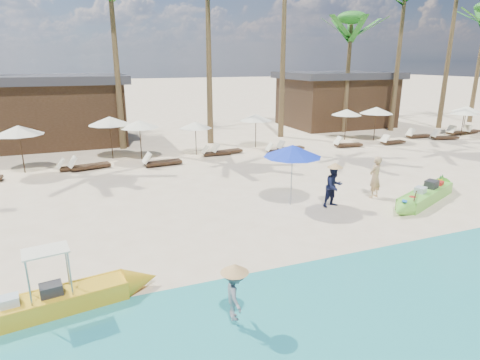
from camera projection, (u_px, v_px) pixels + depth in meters
name	position (u px, v px, depth m)	size (l,w,h in m)	color
ground	(275.00, 226.00, 12.97)	(240.00, 240.00, 0.00)	beige
wet_sand_strip	(378.00, 313.00, 8.50)	(240.00, 4.50, 0.01)	tan
green_canoe	(426.00, 195.00, 15.25)	(5.37, 2.62, 0.73)	#69C73C
yellow_canoe	(41.00, 305.00, 8.38)	(5.55, 1.25, 1.45)	gold
tourist	(375.00, 177.00, 15.51)	(0.60, 0.39, 1.64)	tan
vendor_green	(334.00, 186.00, 14.54)	(0.75, 0.58, 1.54)	black
vendor_yellow	(235.00, 294.00, 7.88)	(0.70, 0.40, 1.09)	gray
blue_umbrella	(293.00, 151.00, 14.35)	(2.11, 2.11, 2.27)	#99999E
resort_parasol_3	(18.00, 130.00, 18.62)	(2.21, 2.21, 2.28)	#352315
resort_parasol_4	(110.00, 121.00, 21.40)	(2.24, 2.24, 2.31)	#352315
lounger_4_left	(74.00, 166.00, 19.61)	(1.75, 0.76, 0.58)	#352315
lounger_4_right	(87.00, 165.00, 19.69)	(2.03, 1.03, 0.66)	#352315
resort_parasol_5	(139.00, 124.00, 21.30)	(2.08, 2.08, 2.14)	#352315
lounger_5_left	(160.00, 162.00, 20.40)	(2.01, 0.79, 0.66)	#352315
resort_parasol_6	(195.00, 125.00, 22.38)	(1.84, 1.84, 1.90)	#352315
lounger_6_left	(215.00, 152.00, 22.63)	(1.64, 0.56, 0.55)	#352315
lounger_6_right	(225.00, 151.00, 22.96)	(1.91, 0.85, 0.63)	#352315
resort_parasol_7	(256.00, 117.00, 24.35)	(2.00, 2.00, 2.06)	#352315
lounger_7_left	(279.00, 150.00, 23.11)	(1.78, 0.81, 0.58)	#352315
lounger_7_right	(289.00, 148.00, 23.87)	(1.73, 0.64, 0.58)	#352315
resort_parasol_8	(347.00, 112.00, 26.75)	(2.01, 2.01, 2.07)	#352315
lounger_8_left	(347.00, 144.00, 24.87)	(1.84, 0.78, 0.61)	#352315
resort_parasol_9	(376.00, 110.00, 26.44)	(2.18, 2.18, 2.24)	#352315
lounger_9_left	(392.00, 141.00, 25.69)	(1.75, 0.60, 0.59)	#352315
lounger_9_right	(418.00, 135.00, 27.80)	(1.87, 0.67, 0.62)	#352315
resort_parasol_10	(465.00, 111.00, 28.15)	(1.88, 1.88, 1.94)	#352315
lounger_10_left	(443.00, 137.00, 27.27)	(1.89, 1.01, 0.61)	#352315
lounger_10_right	(457.00, 132.00, 29.03)	(1.93, 0.74, 0.64)	#352315
resort_parasol_11	(467.00, 109.00, 29.03)	(1.96, 1.96, 2.02)	#352315
lounger_11_left	(471.00, 131.00, 29.55)	(1.84, 0.94, 0.60)	#352315
palm_6	(351.00, 33.00, 28.39)	(2.08, 2.08, 8.51)	brown
palm_7	(404.00, 4.00, 28.38)	(2.08, 2.08, 11.08)	brown
pavilion_west	(39.00, 110.00, 25.22)	(10.80, 6.60, 4.30)	#352315
pavilion_east	(336.00, 99.00, 32.84)	(8.80, 6.60, 4.30)	#352315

